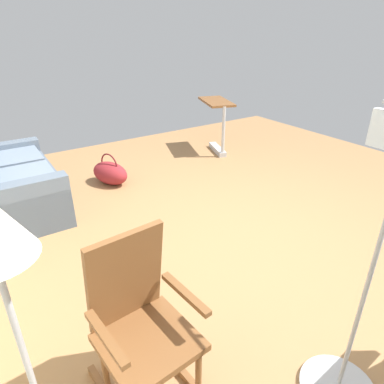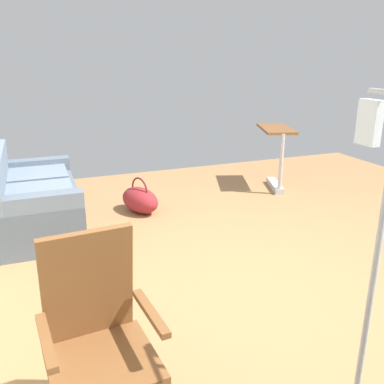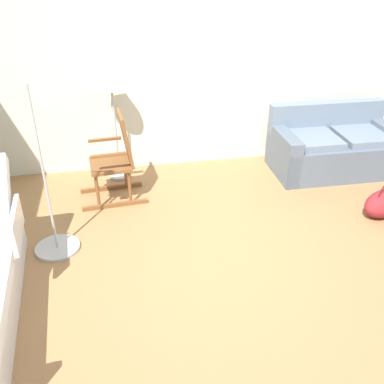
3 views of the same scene
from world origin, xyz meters
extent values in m
plane|color=#9E7247|center=(0.00, 0.00, 0.00)|extent=(7.35, 7.35, 0.00)
cube|color=slate|center=(1.90, 1.84, 0.23)|extent=(1.61, 0.87, 0.45)
cube|color=slate|center=(1.53, 1.80, 0.49)|extent=(0.68, 0.65, 0.10)
cube|color=slate|center=(2.27, 1.79, 0.49)|extent=(0.68, 0.65, 0.10)
cube|color=slate|center=(1.19, 1.84, 0.30)|extent=(0.19, 0.85, 0.60)
cube|color=slate|center=(2.61, 1.83, 0.30)|extent=(0.19, 0.85, 0.60)
cylinder|color=brown|center=(-0.83, 1.45, 0.25)|extent=(0.04, 0.04, 0.40)
cube|color=brown|center=(-1.03, 1.63, 0.45)|extent=(0.50, 0.52, 0.04)
cube|color=brown|center=(-0.83, 1.65, 0.75)|extent=(0.15, 0.44, 0.60)
cube|color=brown|center=(-1.03, 1.40, 0.67)|extent=(0.39, 0.08, 0.03)
cube|color=brown|center=(-1.07, 1.86, 0.67)|extent=(0.39, 0.08, 0.03)
cube|color=#B2B5BA|center=(2.17, -1.32, 0.04)|extent=(0.61, 0.31, 0.08)
cylinder|color=black|center=(1.92, -1.24, 0.03)|extent=(0.07, 0.07, 0.06)
cylinder|color=black|center=(2.42, -1.41, 0.03)|extent=(0.07, 0.07, 0.06)
cylinder|color=#B2B5BA|center=(1.92, -1.24, 0.45)|extent=(0.05, 0.05, 0.74)
cube|color=brown|center=(2.30, -1.37, 0.82)|extent=(0.89, 0.64, 0.04)
ellipsoid|color=maroon|center=(1.96, 0.69, 0.15)|extent=(0.64, 0.50, 0.30)
torus|color=maroon|center=(1.96, 0.69, 0.28)|extent=(0.29, 0.13, 0.30)
cylinder|color=#B2B5BA|center=(-1.61, 0.70, 0.85)|extent=(0.02, 0.02, 1.65)
cube|color=white|center=(-1.49, 0.70, 1.57)|extent=(0.09, 0.04, 0.16)
camera|label=1|loc=(-2.22, 2.15, 1.97)|focal=32.06mm
camera|label=2|loc=(-2.64, 1.83, 1.80)|focal=39.14mm
camera|label=3|loc=(-0.92, -2.98, 2.63)|focal=40.30mm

